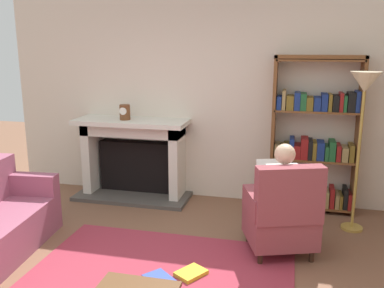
% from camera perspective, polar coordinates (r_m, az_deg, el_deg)
% --- Properties ---
extents(back_wall, '(5.60, 0.10, 2.70)m').
position_cam_1_polar(back_wall, '(5.64, 2.24, 6.10)').
color(back_wall, beige).
rests_on(back_wall, ground).
extents(area_rug, '(2.40, 1.80, 0.01)m').
position_cam_1_polar(area_rug, '(3.98, -4.65, -17.71)').
color(area_rug, '#9A2E3F').
rests_on(area_rug, ground).
extents(fireplace, '(1.56, 0.64, 1.09)m').
position_cam_1_polar(fireplace, '(5.82, -7.83, -1.54)').
color(fireplace, '#4C4742').
rests_on(fireplace, ground).
extents(mantel_clock, '(0.14, 0.14, 0.20)m').
position_cam_1_polar(mantel_clock, '(5.63, -9.11, 4.28)').
color(mantel_clock, brown).
rests_on(mantel_clock, fireplace).
extents(bookshelf, '(1.05, 0.32, 1.94)m').
position_cam_1_polar(bookshelf, '(5.40, 16.29, 0.47)').
color(bookshelf, brown).
rests_on(bookshelf, ground).
extents(armchair_reading, '(0.81, 0.80, 0.97)m').
position_cam_1_polar(armchair_reading, '(4.28, 12.17, -9.40)').
color(armchair_reading, '#331E14').
rests_on(armchair_reading, ground).
extents(seated_reader, '(0.48, 0.59, 1.14)m').
position_cam_1_polar(seated_reader, '(4.32, 11.82, -6.40)').
color(seated_reader, silver).
rests_on(seated_reader, ground).
extents(scattered_books, '(0.67, 0.74, 0.04)m').
position_cam_1_polar(scattered_books, '(3.87, -4.24, -18.34)').
color(scattered_books, gold).
rests_on(scattered_books, area_rug).
extents(floor_lamp, '(0.32, 0.32, 1.79)m').
position_cam_1_polar(floor_lamp, '(4.85, 22.31, 5.92)').
color(floor_lamp, '#B7933F').
rests_on(floor_lamp, ground).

